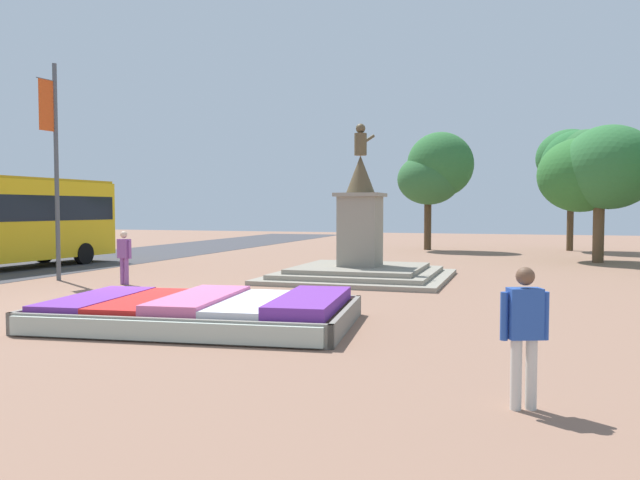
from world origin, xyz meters
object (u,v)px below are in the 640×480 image
(pedestrian_with_handbag, at_px, (524,328))
(pedestrian_near_planter, at_px, (124,254))
(banner_pole, at_px, (55,165))
(flower_planter, at_px, (203,312))
(statue_monument, at_px, (360,254))

(pedestrian_with_handbag, distance_m, pedestrian_near_planter, 14.59)
(banner_pole, relative_size, pedestrian_near_planter, 4.24)
(flower_planter, bearing_deg, pedestrian_near_planter, 136.59)
(statue_monument, relative_size, pedestrian_near_planter, 3.50)
(flower_planter, bearing_deg, statue_monument, 83.61)
(statue_monument, relative_size, banner_pole, 0.82)
(banner_pole, distance_m, pedestrian_near_planter, 3.92)
(flower_planter, xyz_separation_m, pedestrian_near_planter, (-5.52, 5.22, 0.68))
(flower_planter, height_order, pedestrian_near_planter, pedestrian_near_planter)
(flower_planter, bearing_deg, banner_pole, 146.34)
(pedestrian_near_planter, bearing_deg, pedestrian_with_handbag, -37.19)
(banner_pole, xyz_separation_m, pedestrian_with_handbag, (14.36, -9.09, -2.78))
(flower_planter, distance_m, banner_pole, 10.51)
(pedestrian_near_planter, bearing_deg, banner_pole, 174.27)
(statue_monument, relative_size, pedestrian_with_handbag, 3.46)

